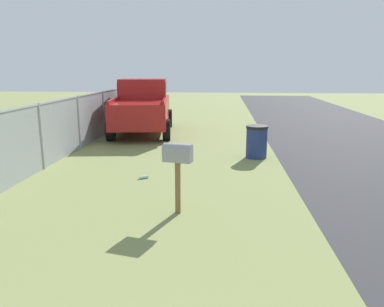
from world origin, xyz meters
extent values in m
cube|color=brown|center=(6.74, 0.34, 0.47)|extent=(0.09, 0.09, 0.93)
cube|color=gray|center=(6.74, 0.34, 1.04)|extent=(0.31, 0.54, 0.22)
cylinder|color=gray|center=(6.74, 0.34, 1.15)|extent=(0.31, 0.54, 0.20)
cube|color=red|center=(6.85, 0.34, 1.11)|extent=(0.02, 0.04, 0.18)
cube|color=maroon|center=(14.95, 2.70, 0.88)|extent=(5.00, 2.50, 0.90)
cube|color=maroon|center=(15.52, 2.76, 1.71)|extent=(1.83, 1.98, 0.76)
cube|color=black|center=(15.52, 2.76, 1.71)|extent=(1.79, 2.02, 0.53)
cube|color=maroon|center=(13.79, 3.47, 1.39)|extent=(2.49, 0.37, 0.12)
cube|color=maroon|center=(14.00, 1.68, 1.39)|extent=(2.49, 0.37, 0.12)
cylinder|color=black|center=(16.41, 3.85, 0.38)|extent=(0.78, 0.35, 0.76)
cylinder|color=black|center=(16.64, 1.90, 0.38)|extent=(0.78, 0.35, 0.76)
cylinder|color=black|center=(13.26, 3.49, 0.38)|extent=(0.78, 0.35, 0.76)
cylinder|color=black|center=(13.48, 1.54, 0.38)|extent=(0.78, 0.35, 0.76)
cylinder|color=navy|center=(11.09, -1.41, 0.42)|extent=(0.59, 0.59, 0.85)
cylinder|color=black|center=(11.09, -1.41, 0.89)|extent=(0.62, 0.62, 0.08)
cylinder|color=#9EA3A8|center=(9.40, 4.10, 0.84)|extent=(0.07, 0.07, 1.67)
cylinder|color=#9EA3A8|center=(11.92, 4.10, 0.84)|extent=(0.07, 0.07, 1.67)
cylinder|color=#9EA3A8|center=(14.44, 4.10, 0.84)|extent=(0.07, 0.07, 1.67)
cylinder|color=#9EA3A8|center=(16.96, 4.10, 0.84)|extent=(0.07, 0.07, 1.67)
cube|color=#9EA3A8|center=(9.40, 4.10, 1.64)|extent=(15.11, 0.04, 0.04)
cube|color=gray|center=(9.40, 4.10, 0.84)|extent=(15.11, 0.01, 1.67)
cylinder|color=#B2D8BF|center=(8.76, 1.38, 0.04)|extent=(0.18, 0.22, 0.07)
camera|label=1|loc=(0.50, -0.42, 2.52)|focal=35.08mm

